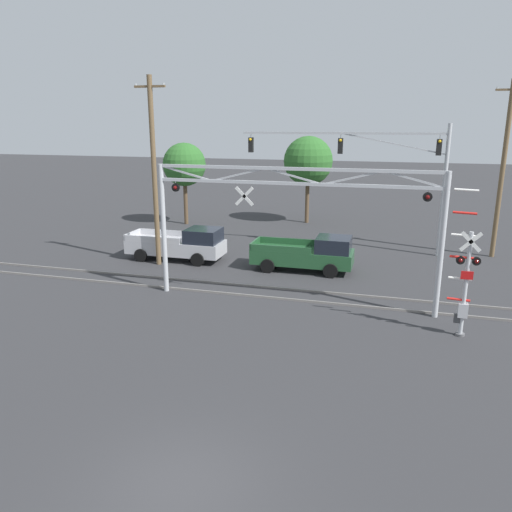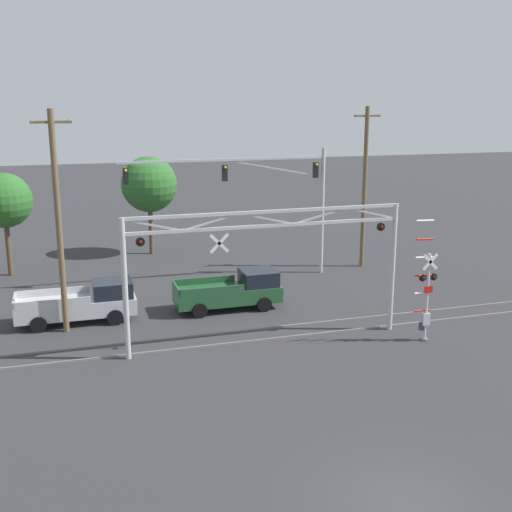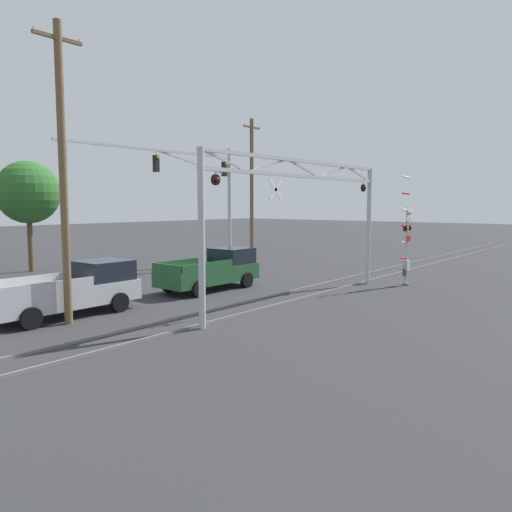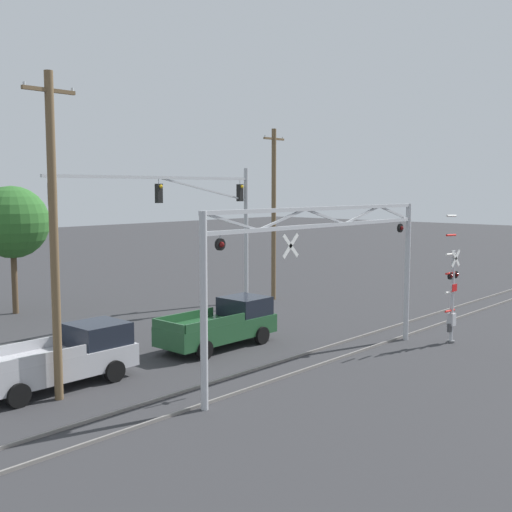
{
  "view_description": "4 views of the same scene",
  "coord_description": "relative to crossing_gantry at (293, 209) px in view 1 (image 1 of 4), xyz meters",
  "views": [
    {
      "loc": [
        4.29,
        -8.72,
        8.05
      ],
      "look_at": [
        -1.81,
        12.97,
        1.98
      ],
      "focal_mm": 35.0,
      "sensor_mm": 36.0,
      "label": 1
    },
    {
      "loc": [
        -8.44,
        -13.76,
        10.93
      ],
      "look_at": [
        -0.45,
        12.73,
        4.09
      ],
      "focal_mm": 45.0,
      "sensor_mm": 36.0,
      "label": 2
    },
    {
      "loc": [
        -18.21,
        0.49,
        4.26
      ],
      "look_at": [
        -0.04,
        15.15,
        1.84
      ],
      "focal_mm": 35.0,
      "sensor_mm": 36.0,
      "label": 3
    },
    {
      "loc": [
        -19.5,
        -1.66,
        6.85
      ],
      "look_at": [
        -2.25,
        13.98,
        4.39
      ],
      "focal_mm": 45.0,
      "sensor_mm": 36.0,
      "label": 4
    }
  ],
  "objects": [
    {
      "name": "rail_track_near",
      "position": [
        0.02,
        0.28,
        -4.3
      ],
      "size": [
        80.0,
        0.08,
        0.1
      ],
      "primitive_type": "cube",
      "color": "gray",
      "rests_on": "ground_plane"
    },
    {
      "name": "background_tree_far_left_verge",
      "position": [
        -2.64,
        18.96,
        0.65
      ],
      "size": [
        3.93,
        3.93,
        6.99
      ],
      "color": "brown",
      "rests_on": "ground_plane"
    },
    {
      "name": "pickup_truck_lead",
      "position": [
        -0.14,
        5.31,
        -3.39
      ],
      "size": [
        5.58,
        2.28,
        1.99
      ],
      "color": "#23512D",
      "rests_on": "ground_plane"
    },
    {
      "name": "pickup_truck_following",
      "position": [
        -7.87,
        5.49,
        -3.39
      ],
      "size": [
        5.83,
        2.28,
        1.99
      ],
      "color": "#B7B7BC",
      "rests_on": "ground_plane"
    },
    {
      "name": "background_tree_beyond_span",
      "position": [
        -12.0,
        15.74,
        0.4
      ],
      "size": [
        3.41,
        3.41,
        6.49
      ],
      "color": "brown",
      "rests_on": "ground_plane"
    },
    {
      "name": "crossing_signal_mast",
      "position": [
        7.06,
        -1.79,
        -2.25
      ],
      "size": [
        1.2,
        0.35,
        5.72
      ],
      "color": "#B7BABF",
      "rests_on": "ground_plane"
    },
    {
      "name": "traffic_signal_span",
      "position": [
        3.84,
        10.68,
        1.24
      ],
      "size": [
        12.7,
        0.39,
        7.98
      ],
      "color": "#B7BABF",
      "rests_on": "ground_plane"
    },
    {
      "name": "rail_track_far",
      "position": [
        0.02,
        1.72,
        -4.3
      ],
      "size": [
        80.0,
        0.08,
        0.1
      ],
      "primitive_type": "cube",
      "color": "gray",
      "rests_on": "ground_plane"
    },
    {
      "name": "utility_pole_left",
      "position": [
        -8.76,
        4.24,
        1.04
      ],
      "size": [
        1.8,
        0.28,
        10.48
      ],
      "color": "brown",
      "rests_on": "ground_plane"
    },
    {
      "name": "ground_plane",
      "position": [
        0.02,
        -12.5,
        -4.35
      ],
      "size": [
        200.0,
        200.0,
        0.0
      ],
      "primitive_type": "plane",
      "color": "#303033"
    },
    {
      "name": "crossing_gantry",
      "position": [
        0.0,
        0.0,
        0.0
      ],
      "size": [
        12.76,
        0.28,
        6.17
      ],
      "color": "#B7BABF",
      "rests_on": "ground_plane"
    },
    {
      "name": "utility_pole_right",
      "position": [
        10.29,
        11.37,
        1.01
      ],
      "size": [
        1.8,
        0.28,
        10.42
      ],
      "color": "brown",
      "rests_on": "ground_plane"
    }
  ]
}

